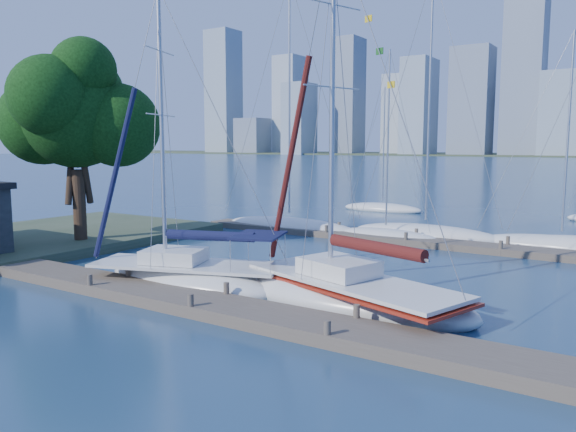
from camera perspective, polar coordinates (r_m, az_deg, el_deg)
The scene contains 12 objects.
ground at distance 19.23m, azimuth -7.97°, elevation -9.57°, with size 700.00×700.00×0.00m, color #163249.
near_dock at distance 19.18m, azimuth -7.98°, elevation -8.99°, with size 26.00×2.00×0.40m, color brown.
far_dock at distance 31.98m, azimuth 14.08°, elevation -2.64°, with size 30.00×1.80×0.36m, color brown.
shore at distance 34.08m, azimuth -26.60°, elevation -2.48°, with size 12.00×22.00×0.50m, color #38472D.
tree at distance 31.79m, azimuth -20.82°, elevation 10.05°, with size 8.11×7.40×10.89m.
sailboat_navy at distance 22.32m, azimuth -10.16°, elevation -4.79°, with size 8.49×5.13×11.92m.
sailboat_maroon at distance 19.25m, azimuth 6.43°, elevation -6.42°, with size 9.25×5.39×13.38m.
bg_boat_0 at distance 36.67m, azimuth 0.14°, elevation -0.99°, with size 9.91×3.67×16.26m.
bg_boat_1 at distance 33.52m, azimuth 9.91°, elevation -2.00°, with size 6.83×4.15×11.23m.
bg_boat_2 at distance 34.50m, azimuth 13.78°, elevation -1.73°, with size 9.27×3.48×15.66m.
bg_boat_3 at distance 33.09m, azimuth 26.01°, elevation -2.72°, with size 8.80×3.38×11.67m.
bg_boat_6 at distance 48.12m, azimuth 9.56°, elevation 0.78°, with size 7.26×3.51×10.63m.
Camera 1 is at (12.15, -13.85, 5.52)m, focal length 35.00 mm.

